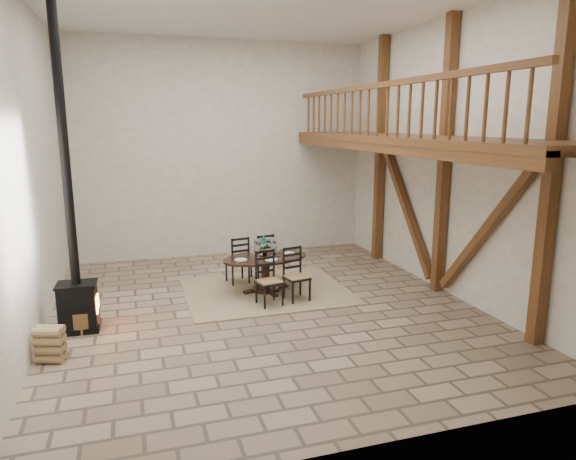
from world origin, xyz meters
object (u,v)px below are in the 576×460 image
object	(u,v)px
log_stack	(50,344)
log_basket	(83,318)
wood_stove	(74,258)
dining_table	(265,271)

from	to	relation	value
log_stack	log_basket	bearing A→B (deg)	72.49
wood_stove	log_basket	world-z (taller)	wood_stove
log_basket	log_stack	bearing A→B (deg)	-107.51
log_stack	wood_stove	bearing A→B (deg)	74.51
dining_table	log_basket	distance (m)	3.30
wood_stove	log_basket	size ratio (longest dim) A/B	9.85
log_basket	log_stack	xyz separation A→B (m)	(-0.33, -1.04, 0.07)
dining_table	log_stack	distance (m)	4.01
dining_table	log_stack	size ratio (longest dim) A/B	3.98
wood_stove	log_stack	world-z (taller)	wood_stove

